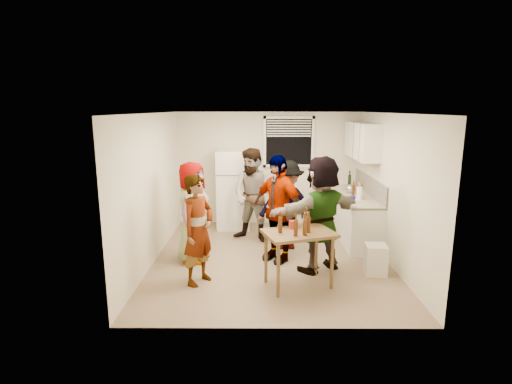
{
  "coord_description": "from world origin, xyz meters",
  "views": [
    {
      "loc": [
        -0.22,
        -6.58,
        2.58
      ],
      "look_at": [
        -0.26,
        0.2,
        1.15
      ],
      "focal_mm": 28.0,
      "sensor_mm": 36.0,
      "label": 1
    }
  ],
  "objects_px": {
    "trash_bin": "(375,259)",
    "guest_black": "(277,260)",
    "beer_bottle_counter": "(353,197)",
    "guest_back_left": "(254,240)",
    "guest_back_right": "(286,248)",
    "guest_orange": "(319,269)",
    "beer_bottle_table": "(306,230)",
    "guest_stripe": "(200,282)",
    "serving_table": "(298,285)",
    "refrigerator": "(234,190)",
    "guest_grey": "(194,260)",
    "kettle": "(350,193)",
    "red_cup": "(292,228)",
    "wine_bottle": "(349,187)",
    "blue_cup": "(352,203)"
  },
  "relations": [
    {
      "from": "beer_bottle_table",
      "to": "guest_back_right",
      "type": "distance_m",
      "value": 1.74
    },
    {
      "from": "serving_table",
      "to": "guest_black",
      "type": "height_order",
      "value": "serving_table"
    },
    {
      "from": "blue_cup",
      "to": "guest_back_right",
      "type": "bearing_deg",
      "value": 172.92
    },
    {
      "from": "guest_stripe",
      "to": "red_cup",
      "type": "bearing_deg",
      "value": -55.93
    },
    {
      "from": "guest_back_left",
      "to": "beer_bottle_counter",
      "type": "bearing_deg",
      "value": 21.47
    },
    {
      "from": "beer_bottle_counter",
      "to": "guest_back_left",
      "type": "relative_size",
      "value": 0.13
    },
    {
      "from": "trash_bin",
      "to": "serving_table",
      "type": "bearing_deg",
      "value": -161.01
    },
    {
      "from": "beer_bottle_counter",
      "to": "guest_orange",
      "type": "relative_size",
      "value": 0.12
    },
    {
      "from": "wine_bottle",
      "to": "guest_back_right",
      "type": "height_order",
      "value": "wine_bottle"
    },
    {
      "from": "wine_bottle",
      "to": "beer_bottle_counter",
      "type": "distance_m",
      "value": 1.01
    },
    {
      "from": "trash_bin",
      "to": "guest_black",
      "type": "height_order",
      "value": "trash_bin"
    },
    {
      "from": "wine_bottle",
      "to": "refrigerator",
      "type": "bearing_deg",
      "value": -179.63
    },
    {
      "from": "guest_orange",
      "to": "guest_stripe",
      "type": "bearing_deg",
      "value": -17.28
    },
    {
      "from": "guest_stripe",
      "to": "guest_orange",
      "type": "xyz_separation_m",
      "value": [
        1.88,
        0.5,
        0.0
      ]
    },
    {
      "from": "guest_grey",
      "to": "guest_back_left",
      "type": "relative_size",
      "value": 0.94
    },
    {
      "from": "beer_bottle_table",
      "to": "wine_bottle",
      "type": "bearing_deg",
      "value": 66.04
    },
    {
      "from": "kettle",
      "to": "guest_black",
      "type": "xyz_separation_m",
      "value": [
        -1.55,
        -1.37,
        -0.9
      ]
    },
    {
      "from": "guest_stripe",
      "to": "guest_back_right",
      "type": "bearing_deg",
      "value": -11.34
    },
    {
      "from": "serving_table",
      "to": "guest_back_left",
      "type": "bearing_deg",
      "value": 108.13
    },
    {
      "from": "wine_bottle",
      "to": "guest_stripe",
      "type": "distance_m",
      "value": 4.14
    },
    {
      "from": "guest_back_right",
      "to": "guest_orange",
      "type": "relative_size",
      "value": 0.88
    },
    {
      "from": "kettle",
      "to": "guest_back_right",
      "type": "height_order",
      "value": "kettle"
    },
    {
      "from": "kettle",
      "to": "guest_back_right",
      "type": "bearing_deg",
      "value": -164.66
    },
    {
      "from": "red_cup",
      "to": "guest_grey",
      "type": "bearing_deg",
      "value": 152.31
    },
    {
      "from": "refrigerator",
      "to": "guest_grey",
      "type": "bearing_deg",
      "value": -106.75
    },
    {
      "from": "beer_bottle_counter",
      "to": "red_cup",
      "type": "distance_m",
      "value": 2.23
    },
    {
      "from": "refrigerator",
      "to": "guest_stripe",
      "type": "distance_m",
      "value": 2.99
    },
    {
      "from": "refrigerator",
      "to": "guest_grey",
      "type": "height_order",
      "value": "refrigerator"
    },
    {
      "from": "beer_bottle_counter",
      "to": "guest_back_left",
      "type": "bearing_deg",
      "value": 177.08
    },
    {
      "from": "refrigerator",
      "to": "guest_black",
      "type": "height_order",
      "value": "refrigerator"
    },
    {
      "from": "red_cup",
      "to": "guest_back_right",
      "type": "xyz_separation_m",
      "value": [
        0.03,
        1.46,
        -0.83
      ]
    },
    {
      "from": "guest_orange",
      "to": "guest_black",
      "type": "bearing_deg",
      "value": -63.99
    },
    {
      "from": "beer_bottle_counter",
      "to": "guest_stripe",
      "type": "xyz_separation_m",
      "value": [
        -2.7,
        -1.86,
        -0.9
      ]
    },
    {
      "from": "refrigerator",
      "to": "beer_bottle_counter",
      "type": "xyz_separation_m",
      "value": [
        2.35,
        -0.98,
        0.05
      ]
    },
    {
      "from": "refrigerator",
      "to": "beer_bottle_counter",
      "type": "distance_m",
      "value": 2.55
    },
    {
      "from": "refrigerator",
      "to": "beer_bottle_counter",
      "type": "relative_size",
      "value": 7.31
    },
    {
      "from": "trash_bin",
      "to": "guest_stripe",
      "type": "distance_m",
      "value": 2.77
    },
    {
      "from": "red_cup",
      "to": "guest_back_right",
      "type": "height_order",
      "value": "red_cup"
    },
    {
      "from": "wine_bottle",
      "to": "red_cup",
      "type": "bearing_deg",
      "value": -117.63
    },
    {
      "from": "beer_bottle_table",
      "to": "guest_stripe",
      "type": "bearing_deg",
      "value": 179.61
    },
    {
      "from": "beer_bottle_table",
      "to": "guest_back_left",
      "type": "height_order",
      "value": "beer_bottle_table"
    },
    {
      "from": "guest_back_right",
      "to": "guest_black",
      "type": "height_order",
      "value": "guest_back_right"
    },
    {
      "from": "serving_table",
      "to": "guest_black",
      "type": "xyz_separation_m",
      "value": [
        -0.27,
        1.03,
        0.0
      ]
    },
    {
      "from": "trash_bin",
      "to": "beer_bottle_table",
      "type": "height_order",
      "value": "beer_bottle_table"
    },
    {
      "from": "trash_bin",
      "to": "guest_stripe",
      "type": "bearing_deg",
      "value": -173.2
    },
    {
      "from": "red_cup",
      "to": "kettle",
      "type": "bearing_deg",
      "value": 58.55
    },
    {
      "from": "guest_black",
      "to": "serving_table",
      "type": "bearing_deg",
      "value": -32.65
    },
    {
      "from": "beer_bottle_counter",
      "to": "guest_black",
      "type": "relative_size",
      "value": 0.13
    },
    {
      "from": "refrigerator",
      "to": "red_cup",
      "type": "distance_m",
      "value": 2.97
    },
    {
      "from": "guest_stripe",
      "to": "guest_back_left",
      "type": "relative_size",
      "value": 0.9
    }
  ]
}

